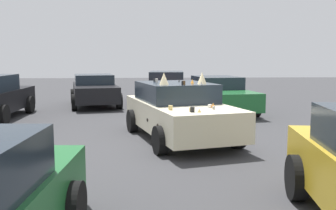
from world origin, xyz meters
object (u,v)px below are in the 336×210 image
parked_sedan_near_right (219,94)px  parked_sedan_far_right (166,87)px  parked_sedan_behind_left (94,90)px  art_car_decorated (179,111)px

parked_sedan_near_right → parked_sedan_far_right: 3.79m
parked_sedan_behind_left → parked_sedan_near_right: (-2.28, -5.08, -0.01)m
parked_sedan_behind_left → parked_sedan_near_right: parked_sedan_near_right is taller
art_car_decorated → parked_sedan_near_right: bearing=142.7°
parked_sedan_behind_left → parked_sedan_near_right: bearing=54.4°
parked_sedan_far_right → parked_sedan_behind_left: bearing=-67.8°
parked_sedan_near_right → parked_sedan_behind_left: bearing=-122.3°
art_car_decorated → parked_sedan_far_right: art_car_decorated is taller
art_car_decorated → parked_sedan_near_right: 5.21m
parked_sedan_behind_left → parked_sedan_far_right: bearing=96.1°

